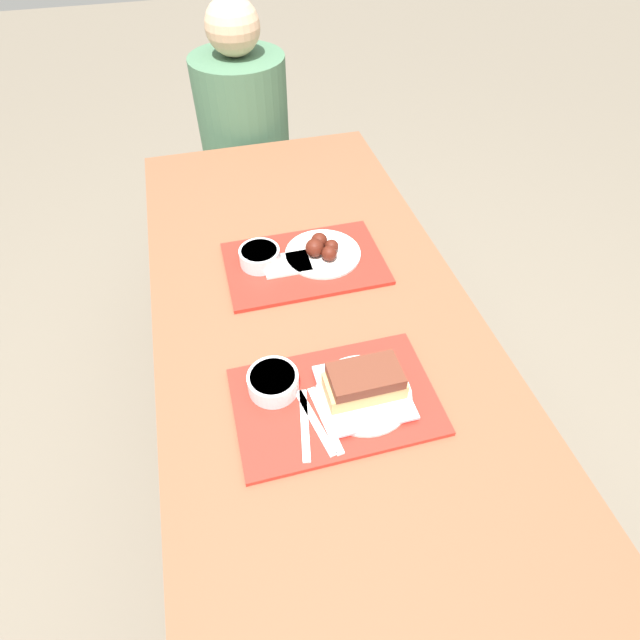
{
  "coord_description": "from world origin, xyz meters",
  "views": [
    {
      "loc": [
        -0.21,
        -0.8,
        1.68
      ],
      "look_at": [
        -0.0,
        -0.02,
        0.8
      ],
      "focal_mm": 28.0,
      "sensor_mm": 36.0,
      "label": 1
    }
  ],
  "objects_px": {
    "tray_near": "(335,401)",
    "bowl_coleslaw_near": "(273,381)",
    "tray_far": "(305,263)",
    "brisket_sandwich_plate": "(364,386)",
    "person_seated_across": "(243,118)",
    "bowl_coleslaw_far": "(260,256)",
    "wings_plate_far": "(322,250)"
  },
  "relations": [
    {
      "from": "tray_near",
      "to": "bowl_coleslaw_near",
      "type": "relative_size",
      "value": 3.91
    },
    {
      "from": "bowl_coleslaw_far",
      "to": "brisket_sandwich_plate",
      "type": "bearing_deg",
      "value": -74.13
    },
    {
      "from": "bowl_coleslaw_far",
      "to": "wings_plate_far",
      "type": "relative_size",
      "value": 0.52
    },
    {
      "from": "bowl_coleslaw_far",
      "to": "person_seated_across",
      "type": "height_order",
      "value": "person_seated_across"
    },
    {
      "from": "bowl_coleslaw_far",
      "to": "person_seated_across",
      "type": "xyz_separation_m",
      "value": [
        0.09,
        0.91,
        -0.03
      ]
    },
    {
      "from": "person_seated_across",
      "to": "bowl_coleslaw_near",
      "type": "bearing_deg",
      "value": -95.78
    },
    {
      "from": "brisket_sandwich_plate",
      "to": "wings_plate_far",
      "type": "bearing_deg",
      "value": 85.85
    },
    {
      "from": "tray_near",
      "to": "bowl_coleslaw_far",
      "type": "distance_m",
      "value": 0.49
    },
    {
      "from": "tray_near",
      "to": "bowl_coleslaw_near",
      "type": "distance_m",
      "value": 0.14
    },
    {
      "from": "tray_far",
      "to": "wings_plate_far",
      "type": "height_order",
      "value": "wings_plate_far"
    },
    {
      "from": "bowl_coleslaw_far",
      "to": "bowl_coleslaw_near",
      "type": "bearing_deg",
      "value": -96.1
    },
    {
      "from": "tray_far",
      "to": "person_seated_across",
      "type": "bearing_deg",
      "value": 91.83
    },
    {
      "from": "brisket_sandwich_plate",
      "to": "person_seated_across",
      "type": "bearing_deg",
      "value": 92.04
    },
    {
      "from": "bowl_coleslaw_near",
      "to": "wings_plate_far",
      "type": "height_order",
      "value": "wings_plate_far"
    },
    {
      "from": "tray_near",
      "to": "tray_far",
      "type": "bearing_deg",
      "value": 84.75
    },
    {
      "from": "tray_far",
      "to": "wings_plate_far",
      "type": "relative_size",
      "value": 2.05
    },
    {
      "from": "bowl_coleslaw_far",
      "to": "wings_plate_far",
      "type": "distance_m",
      "value": 0.17
    },
    {
      "from": "tray_near",
      "to": "bowl_coleslaw_far",
      "type": "height_order",
      "value": "bowl_coleslaw_far"
    },
    {
      "from": "bowl_coleslaw_near",
      "to": "person_seated_across",
      "type": "relative_size",
      "value": 0.15
    },
    {
      "from": "tray_far",
      "to": "bowl_coleslaw_near",
      "type": "height_order",
      "value": "bowl_coleslaw_near"
    },
    {
      "from": "tray_near",
      "to": "bowl_coleslaw_near",
      "type": "bearing_deg",
      "value": 152.81
    },
    {
      "from": "person_seated_across",
      "to": "wings_plate_far",
      "type": "bearing_deg",
      "value": -84.74
    },
    {
      "from": "tray_far",
      "to": "tray_near",
      "type": "bearing_deg",
      "value": -95.25
    },
    {
      "from": "bowl_coleslaw_near",
      "to": "wings_plate_far",
      "type": "relative_size",
      "value": 0.52
    },
    {
      "from": "bowl_coleslaw_far",
      "to": "person_seated_across",
      "type": "bearing_deg",
      "value": 84.36
    },
    {
      "from": "tray_far",
      "to": "bowl_coleslaw_far",
      "type": "relative_size",
      "value": 3.91
    },
    {
      "from": "brisket_sandwich_plate",
      "to": "wings_plate_far",
      "type": "xyz_separation_m",
      "value": [
        0.03,
        0.48,
        -0.01
      ]
    },
    {
      "from": "bowl_coleslaw_near",
      "to": "brisket_sandwich_plate",
      "type": "xyz_separation_m",
      "value": [
        0.18,
        -0.07,
        0.01
      ]
    },
    {
      "from": "tray_near",
      "to": "bowl_coleslaw_near",
      "type": "xyz_separation_m",
      "value": [
        -0.12,
        0.06,
        0.03
      ]
    },
    {
      "from": "wings_plate_far",
      "to": "person_seated_across",
      "type": "relative_size",
      "value": 0.29
    },
    {
      "from": "tray_far",
      "to": "bowl_coleslaw_far",
      "type": "bearing_deg",
      "value": 167.62
    },
    {
      "from": "tray_far",
      "to": "bowl_coleslaw_near",
      "type": "distance_m",
      "value": 0.43
    }
  ]
}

